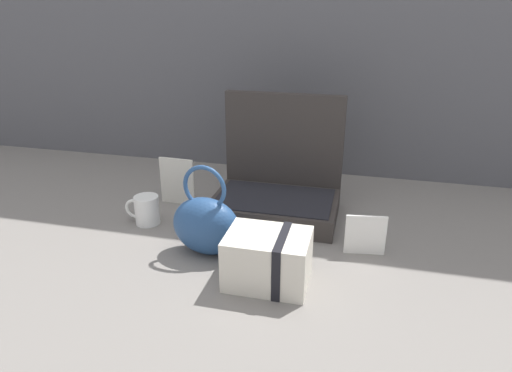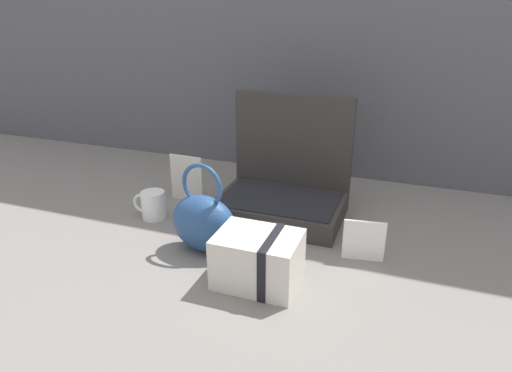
# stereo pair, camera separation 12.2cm
# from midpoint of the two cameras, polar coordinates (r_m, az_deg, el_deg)

# --- Properties ---
(ground_plane) EXTENTS (6.00, 6.00, 0.00)m
(ground_plane) POSITION_cam_midpoint_polar(r_m,az_deg,el_deg) (1.31, 2.00, -6.03)
(ground_plane) COLOR slate
(open_suitcase) EXTENTS (0.38, 0.27, 0.36)m
(open_suitcase) POSITION_cam_midpoint_polar(r_m,az_deg,el_deg) (1.41, 5.97, -0.29)
(open_suitcase) COLOR #332D2B
(open_suitcase) RESTS_ON ground_plane
(teal_pouch_handbag) EXTENTS (0.20, 0.13, 0.25)m
(teal_pouch_handbag) POSITION_cam_midpoint_polar(r_m,az_deg,el_deg) (1.19, -3.68, -4.58)
(teal_pouch_handbag) COLOR #284C7F
(teal_pouch_handbag) RESTS_ON ground_plane
(cream_toiletry_bag) EXTENTS (0.19, 0.15, 0.13)m
(cream_toiletry_bag) POSITION_cam_midpoint_polar(r_m,az_deg,el_deg) (1.07, 3.71, -9.27)
(cream_toiletry_bag) COLOR silver
(cream_toiletry_bag) RESTS_ON ground_plane
(coffee_mug) EXTENTS (0.11, 0.07, 0.09)m
(coffee_mug) POSITION_cam_midpoint_polar(r_m,az_deg,el_deg) (1.40, -10.44, -2.41)
(coffee_mug) COLOR white
(coffee_mug) RESTS_ON ground_plane
(info_card_left) EXTENTS (0.11, 0.02, 0.11)m
(info_card_left) POSITION_cam_midpoint_polar(r_m,az_deg,el_deg) (1.21, 16.23, -6.69)
(info_card_left) COLOR white
(info_card_left) RESTS_ON ground_plane
(poster_card_right) EXTENTS (0.12, 0.01, 0.16)m
(poster_card_right) POSITION_cam_midpoint_polar(r_m,az_deg,el_deg) (1.50, -6.42, 0.91)
(poster_card_right) COLOR silver
(poster_card_right) RESTS_ON ground_plane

